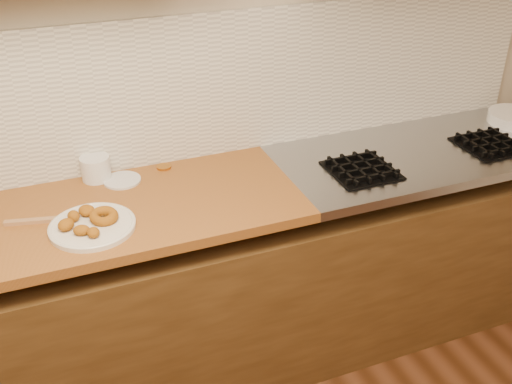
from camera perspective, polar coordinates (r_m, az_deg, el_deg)
wall_back at (r=2.37m, az=-11.37°, el=12.41°), size 4.00×0.02×2.70m
base_cabinet at (r=2.57m, az=-7.82°, el=-10.49°), size 3.60×0.60×0.77m
stovetop at (r=2.73m, az=15.48°, el=3.56°), size 1.30×0.62×0.04m
backsplash at (r=2.41m, az=-10.96°, el=8.94°), size 3.60×0.02×0.60m
burner_grates at (r=2.64m, az=16.11°, el=3.36°), size 0.91×0.26×0.03m
donut_plate at (r=2.15m, az=-15.31°, el=-3.18°), size 0.30×0.30×0.02m
ring_donut at (r=2.14m, az=-14.31°, el=-2.24°), size 0.14×0.14×0.04m
fried_dough_chunks at (r=2.13m, az=-16.49°, el=-2.71°), size 0.15×0.21×0.04m
plastic_tub at (r=2.44m, az=-15.02°, el=2.22°), size 0.14×0.14×0.10m
tub_lid at (r=2.42m, az=-12.63°, el=1.10°), size 0.17×0.17×0.01m
brass_jar_lid at (r=2.49m, az=-8.77°, el=2.38°), size 0.08×0.08×0.01m
wooden_utensil at (r=2.24m, az=-20.59°, el=-2.62°), size 0.19×0.06×0.01m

